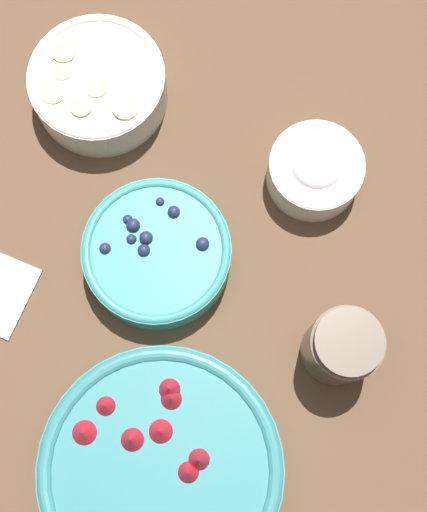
{
  "coord_description": "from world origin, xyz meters",
  "views": [
    {
      "loc": [
        0.14,
        -0.11,
        0.82
      ],
      "look_at": [
        0.06,
        0.06,
        0.04
      ],
      "focal_mm": 50.0,
      "sensor_mm": 36.0,
      "label": 1
    }
  ],
  "objects_px": {
    "bowl_bananas": "(98,84)",
    "jar_chocolate": "(341,347)",
    "bowl_strawberries": "(161,468)",
    "bowl_cream": "(315,170)",
    "bowl_blueberries": "(157,253)"
  },
  "relations": [
    {
      "from": "bowl_bananas",
      "to": "jar_chocolate",
      "type": "xyz_separation_m",
      "value": [
        0.38,
        -0.18,
        0.01
      ]
    },
    {
      "from": "jar_chocolate",
      "to": "bowl_strawberries",
      "type": "bearing_deg",
      "value": -122.92
    },
    {
      "from": "bowl_strawberries",
      "to": "bowl_cream",
      "type": "distance_m",
      "value": 0.38
    },
    {
      "from": "bowl_strawberries",
      "to": "bowl_blueberries",
      "type": "bearing_deg",
      "value": 116.27
    },
    {
      "from": "bowl_cream",
      "to": "jar_chocolate",
      "type": "height_order",
      "value": "jar_chocolate"
    },
    {
      "from": "bowl_cream",
      "to": "bowl_bananas",
      "type": "bearing_deg",
      "value": -178.81
    },
    {
      "from": "bowl_strawberries",
      "to": "bowl_bananas",
      "type": "bearing_deg",
      "value": 124.64
    },
    {
      "from": "bowl_strawberries",
      "to": "bowl_bananas",
      "type": "distance_m",
      "value": 0.45
    },
    {
      "from": "bowl_strawberries",
      "to": "bowl_blueberries",
      "type": "xyz_separation_m",
      "value": [
        -0.1,
        0.21,
        -0.01
      ]
    },
    {
      "from": "bowl_strawberries",
      "to": "bowl_bananas",
      "type": "relative_size",
      "value": 1.56
    },
    {
      "from": "bowl_bananas",
      "to": "jar_chocolate",
      "type": "bearing_deg",
      "value": -24.99
    },
    {
      "from": "bowl_bananas",
      "to": "jar_chocolate",
      "type": "relative_size",
      "value": 1.65
    },
    {
      "from": "bowl_strawberries",
      "to": "bowl_cream",
      "type": "height_order",
      "value": "bowl_strawberries"
    },
    {
      "from": "bowl_strawberries",
      "to": "bowl_cream",
      "type": "bearing_deg",
      "value": 86.47
    },
    {
      "from": "bowl_blueberries",
      "to": "jar_chocolate",
      "type": "distance_m",
      "value": 0.23
    }
  ]
}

